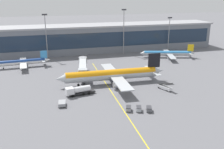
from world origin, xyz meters
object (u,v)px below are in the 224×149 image
at_px(commuter_jet_near, 21,62).
at_px(main_airliner, 112,75).
at_px(pushback_tug, 62,103).
at_px(fuel_tanker, 78,91).
at_px(belt_loader, 165,87).
at_px(baggage_cart_2, 149,109).
at_px(baggage_cart_1, 139,109).
at_px(commuter_jet_far, 168,53).
at_px(baggage_cart_0, 129,108).

bearing_deg(commuter_jet_near, main_airliner, -43.77).
bearing_deg(main_airliner, pushback_tug, -142.80).
distance_m(fuel_tanker, belt_loader, 32.82).
bearing_deg(baggage_cart_2, main_airliner, 98.12).
distance_m(pushback_tug, baggage_cart_1, 25.05).
bearing_deg(commuter_jet_far, pushback_tug, -141.98).
bearing_deg(main_airliner, baggage_cart_0, -94.49).
distance_m(pushback_tug, commuter_jet_near, 53.96).
bearing_deg(baggage_cart_1, baggage_cart_2, -19.32).
bearing_deg(belt_loader, main_airliner, 145.15).
distance_m(fuel_tanker, baggage_cart_2, 27.27).
distance_m(pushback_tug, commuter_jet_far, 82.02).
bearing_deg(baggage_cart_2, pushback_tug, 155.93).
bearing_deg(main_airliner, baggage_cart_1, -87.91).
xyz_separation_m(belt_loader, baggage_cart_0, (-19.50, -13.77, -0.21)).
bearing_deg(main_airliner, fuel_tanker, -150.23).
bearing_deg(belt_loader, commuter_jet_near, 138.85).
height_order(belt_loader, baggage_cart_0, belt_loader).
distance_m(pushback_tug, baggage_cart_0, 21.87).
xyz_separation_m(belt_loader, baggage_cart_1, (-16.48, -14.83, -0.21)).
xyz_separation_m(fuel_tanker, baggage_cart_0, (13.13, -17.26, -0.96)).
relative_size(fuel_tanker, baggage_cart_2, 3.68).
bearing_deg(commuter_jet_far, main_airliner, -141.57).
relative_size(fuel_tanker, belt_loader, 1.60).
bearing_deg(belt_loader, baggage_cart_2, -130.28).
bearing_deg(baggage_cart_0, main_airliner, 85.51).
distance_m(baggage_cart_0, baggage_cart_2, 6.40).
height_order(baggage_cart_0, commuter_jet_near, commuter_jet_near).
bearing_deg(commuter_jet_far, fuel_tanker, -143.66).
bearing_deg(commuter_jet_near, belt_loader, -41.15).
xyz_separation_m(baggage_cart_1, commuter_jet_near, (-37.79, 62.25, 1.89)).
distance_m(baggage_cart_1, baggage_cart_2, 3.20).
relative_size(main_airliner, commuter_jet_far, 1.44).
distance_m(main_airliner, pushback_tug, 27.50).
distance_m(main_airliner, baggage_cart_1, 27.17).
distance_m(fuel_tanker, commuter_jet_near, 48.98).
height_order(commuter_jet_far, commuter_jet_near, commuter_jet_near).
distance_m(belt_loader, baggage_cart_0, 23.87).
relative_size(baggage_cart_1, baggage_cart_2, 1.00).
bearing_deg(pushback_tug, fuel_tanker, 49.89).
bearing_deg(belt_loader, baggage_cart_0, -144.78).
height_order(main_airliner, baggage_cart_2, main_airliner).
xyz_separation_m(baggage_cart_1, commuter_jet_far, (41.83, 60.97, 1.69)).
xyz_separation_m(belt_loader, baggage_cart_2, (-13.46, -15.89, -0.21)).
xyz_separation_m(main_airliner, fuel_tanker, (-15.16, -8.67, -2.02)).
height_order(pushback_tug, baggage_cart_0, baggage_cart_0).
relative_size(baggage_cart_1, commuter_jet_near, 0.11).
bearing_deg(baggage_cart_2, commuter_jet_near, 122.80).
bearing_deg(pushback_tug, main_airliner, 37.20).
xyz_separation_m(fuel_tanker, pushback_tug, (-6.62, -7.86, -0.90)).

